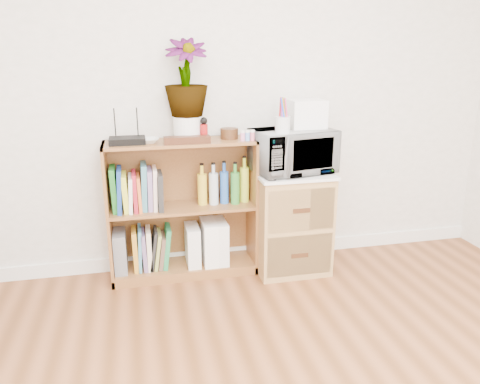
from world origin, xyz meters
name	(u,v)px	position (x,y,z in m)	size (l,w,h in m)	color
skirting_board	(229,253)	(0.00, 2.24, 0.05)	(4.00, 0.02, 0.10)	white
bookshelf	(183,209)	(-0.35, 2.10, 0.47)	(1.00, 0.30, 0.95)	brown
wicker_unit	(290,222)	(0.40, 2.02, 0.35)	(0.50, 0.45, 0.70)	#9E7542
microwave	(293,151)	(0.40, 2.02, 0.87)	(0.53, 0.36, 0.29)	silver
pen_cup	(283,125)	(0.29, 1.90, 1.06)	(0.10, 0.10, 0.11)	silver
small_appliance	(306,114)	(0.51, 2.07, 1.11)	(0.24, 0.20, 0.19)	white
router	(127,141)	(-0.69, 2.08, 0.97)	(0.23, 0.15, 0.04)	black
white_bowl	(149,141)	(-0.55, 2.07, 0.97)	(0.13, 0.13, 0.03)	silver
plant_pot	(188,128)	(-0.30, 2.12, 1.03)	(0.18, 0.18, 0.16)	white
potted_plant	(186,78)	(-0.30, 2.12, 1.35)	(0.28, 0.28, 0.49)	#28662D
trinket_box	(187,140)	(-0.31, 2.00, 0.97)	(0.29, 0.07, 0.05)	#33190D
kokeshi_doll	(204,133)	(-0.20, 2.06, 1.01)	(0.05, 0.05, 0.11)	maroon
wooden_bowl	(229,134)	(-0.02, 2.11, 0.98)	(0.12, 0.12, 0.07)	#3C1E10
paint_jars	(248,136)	(0.08, 2.01, 0.98)	(0.12, 0.04, 0.06)	pink
file_box	(120,251)	(-0.78, 2.10, 0.21)	(0.08, 0.22, 0.28)	slate
magazine_holder_left	(193,245)	(-0.29, 2.09, 0.21)	(0.09, 0.23, 0.28)	white
magazine_holder_mid	(209,242)	(-0.17, 2.09, 0.22)	(0.10, 0.25, 0.31)	white
magazine_holder_right	(219,241)	(-0.10, 2.09, 0.22)	(0.10, 0.24, 0.30)	white
cookbooks	(137,190)	(-0.65, 2.10, 0.64)	(0.33, 0.20, 0.31)	#217F28
liquor_bottles	(224,183)	(-0.06, 2.10, 0.65)	(0.36, 0.06, 0.31)	gold
lower_books	(151,249)	(-0.58, 2.10, 0.21)	(0.26, 0.19, 0.30)	#C68923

